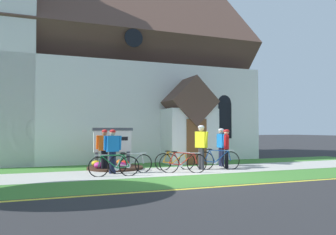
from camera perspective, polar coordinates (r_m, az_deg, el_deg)
ground at (r=15.48m, az=-1.43°, el=-8.04°), size 140.00×140.00×0.00m
sidewalk_slab at (r=12.98m, az=-1.95°, el=-9.18°), size 32.00×2.62×0.01m
grass_verge at (r=10.70m, az=2.41°, el=-10.71°), size 32.00×2.31×0.01m
church_lawn at (r=15.25m, az=-4.89°, el=-8.11°), size 24.00×2.15×0.01m
curb_paint_stripe at (r=9.53m, az=5.59°, el=-11.78°), size 28.00×0.16×0.01m
church_building at (r=20.10m, az=-9.97°, el=6.30°), size 14.83×10.13×12.61m
church_sign at (r=14.52m, az=-9.33°, el=-4.03°), size 1.75×0.23×1.69m
flower_bed at (r=14.09m, az=-9.04°, el=-8.24°), size 2.28×2.28×0.34m
bicycle_red at (r=11.88m, az=-9.08°, el=-8.06°), size 1.74×0.26×0.81m
bicycle_blue at (r=12.64m, az=-6.34°, el=-7.72°), size 1.71×0.23×0.80m
bicycle_white at (r=13.76m, az=8.37°, el=-7.14°), size 1.74×0.53×0.87m
bicycle_orange at (r=13.58m, az=1.17°, el=-7.35°), size 1.69×0.15×0.80m
bicycle_black at (r=12.65m, az=2.50°, el=-7.64°), size 1.66×0.68×0.83m
cyclist_in_blue_jersey at (r=14.99m, az=9.01°, el=-4.47°), size 0.27×0.77×1.67m
cyclist_in_orange_jersey at (r=13.64m, az=5.64°, el=-4.34°), size 0.38×0.77×1.79m
cyclist_in_red_jersey at (r=14.30m, az=9.86°, el=-4.71°), size 0.44×0.58×1.62m
cyclist_in_green_jersey at (r=12.58m, az=-9.36°, el=-5.09°), size 0.65×0.28×1.62m
cyclist_in_white_jersey at (r=13.35m, az=-10.70°, el=-4.91°), size 0.63×0.32×1.62m
roadside_conifer at (r=21.95m, az=7.96°, el=7.59°), size 2.84×2.84×8.37m
yard_deciduous_tree at (r=18.38m, az=-25.64°, el=5.09°), size 3.46×3.46×5.55m
distant_hill at (r=90.05m, az=-25.21°, el=-2.88°), size 93.65×37.45×27.79m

